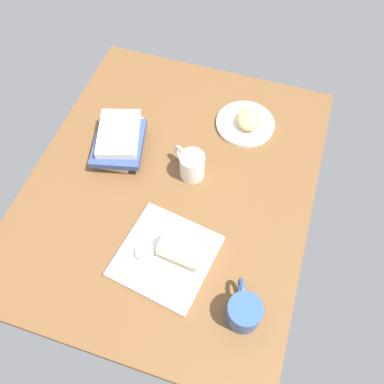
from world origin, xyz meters
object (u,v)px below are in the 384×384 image
(breakfast_wrap, at_px, (181,251))
(book_stack, at_px, (118,140))
(coffee_mug, at_px, (191,165))
(second_mug, at_px, (244,311))
(square_plate, at_px, (166,256))
(sauce_cup, at_px, (145,252))
(scone_pastry, at_px, (249,119))
(round_plate, at_px, (245,124))

(breakfast_wrap, distance_m, book_stack, 0.46)
(coffee_mug, bearing_deg, second_mug, 34.32)
(square_plate, xyz_separation_m, breakfast_wrap, (-0.01, 0.05, 0.04))
(coffee_mug, bearing_deg, sauce_cup, -6.67)
(square_plate, relative_size, sauce_cup, 4.90)
(scone_pastry, relative_size, sauce_cup, 1.89)
(round_plate, distance_m, sauce_cup, 0.59)
(round_plate, xyz_separation_m, sauce_cup, (0.57, -0.16, 0.02))
(square_plate, xyz_separation_m, second_mug, (0.10, 0.25, 0.04))
(book_stack, bearing_deg, second_mug, 51.60)
(scone_pastry, bearing_deg, round_plate, -103.90)
(square_plate, distance_m, breakfast_wrap, 0.06)
(second_mug, bearing_deg, round_plate, -166.82)
(round_plate, bearing_deg, scone_pastry, 76.10)
(round_plate, relative_size, sauce_cup, 3.89)
(scone_pastry, xyz_separation_m, square_plate, (0.55, -0.11, -0.03))
(square_plate, distance_m, sauce_cup, 0.06)
(scone_pastry, bearing_deg, coffee_mug, -27.53)
(round_plate, relative_size, second_mug, 1.52)
(scone_pastry, bearing_deg, sauce_cup, -16.46)
(sauce_cup, height_order, breakfast_wrap, breakfast_wrap)
(scone_pastry, distance_m, second_mug, 0.66)
(round_plate, relative_size, scone_pastry, 2.06)
(scone_pastry, relative_size, breakfast_wrap, 0.80)
(coffee_mug, height_order, second_mug, coffee_mug)
(round_plate, relative_size, book_stack, 0.81)
(round_plate, bearing_deg, square_plate, -10.16)
(second_mug, bearing_deg, coffee_mug, -145.68)
(square_plate, distance_m, book_stack, 0.44)
(scone_pastry, relative_size, second_mug, 0.74)
(square_plate, relative_size, coffee_mug, 2.19)
(round_plate, bearing_deg, book_stack, -59.69)
(square_plate, height_order, coffee_mug, coffee_mug)
(round_plate, xyz_separation_m, book_stack, (0.22, -0.38, 0.03))
(square_plate, relative_size, book_stack, 1.02)
(book_stack, height_order, coffee_mug, coffee_mug)
(square_plate, bearing_deg, second_mug, 69.28)
(scone_pastry, bearing_deg, book_stack, -60.74)
(scone_pastry, height_order, book_stack, book_stack)
(scone_pastry, height_order, sauce_cup, scone_pastry)
(square_plate, xyz_separation_m, coffee_mug, (-0.30, -0.02, 0.04))
(scone_pastry, bearing_deg, square_plate, -11.37)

